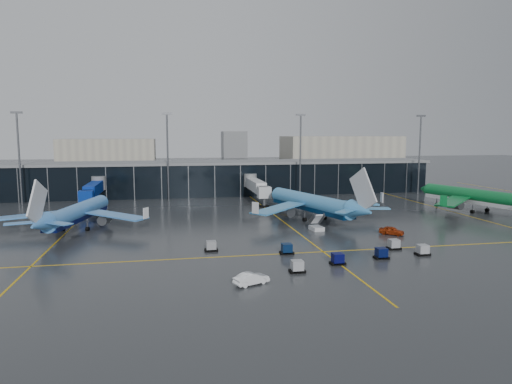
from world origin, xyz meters
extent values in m
plane|color=#282B2D|center=(0.00, 0.00, 0.00)|extent=(600.00, 600.00, 0.00)
cube|color=black|center=(0.00, 62.00, 5.00)|extent=(140.00, 16.00, 10.00)
cube|color=slate|center=(0.00, 62.00, 10.30)|extent=(142.00, 17.00, 0.80)
cylinder|color=#595B60|center=(-35.00, 53.50, 5.20)|extent=(4.00, 4.00, 4.00)
cube|color=navy|center=(-35.00, 40.00, 4.40)|extent=(3.00, 24.00, 3.00)
cylinder|color=#595B60|center=(-35.00, 32.50, 1.30)|extent=(1.00, 1.00, 2.60)
cylinder|color=#595B60|center=(10.00, 53.50, 5.20)|extent=(4.00, 4.00, 4.00)
cube|color=silver|center=(10.00, 40.00, 4.40)|extent=(3.00, 24.00, 3.00)
cylinder|color=#595B60|center=(10.00, 32.50, 1.30)|extent=(1.00, 1.00, 2.60)
cylinder|color=#595B60|center=(-55.00, 50.00, 12.50)|extent=(0.50, 0.50, 25.00)
cube|color=#595B60|center=(-55.00, 50.00, 25.20)|extent=(3.00, 0.40, 0.60)
cylinder|color=#595B60|center=(-15.00, 50.00, 12.50)|extent=(0.50, 0.50, 25.00)
cube|color=#595B60|center=(-15.00, 50.00, 25.20)|extent=(3.00, 0.40, 0.60)
cylinder|color=#595B60|center=(25.00, 50.00, 12.50)|extent=(0.50, 0.50, 25.00)
cube|color=#595B60|center=(25.00, 50.00, 25.20)|extent=(3.00, 0.40, 0.60)
cylinder|color=#595B60|center=(65.00, 50.00, 12.50)|extent=(0.50, 0.50, 25.00)
cube|color=#595B60|center=(65.00, 50.00, 25.20)|extent=(3.00, 0.40, 0.60)
cube|color=#B2AD99|center=(120.00, 260.00, 9.00)|extent=(90.00, 42.00, 18.00)
cube|color=#B2AD99|center=(-60.00, 280.00, 8.00)|extent=(70.00, 38.00, 16.00)
cube|color=#B2AD99|center=(40.00, 300.00, 11.00)|extent=(20.00, 20.00, 22.00)
cube|color=gold|center=(-35.00, 20.00, 0.01)|extent=(0.30, 120.00, 0.02)
cube|color=gold|center=(10.00, 20.00, 0.01)|extent=(0.30, 120.00, 0.02)
cube|color=gold|center=(55.00, 20.00, 0.01)|extent=(0.30, 120.00, 0.02)
cube|color=gold|center=(10.00, -15.00, 0.01)|extent=(220.00, 0.30, 0.02)
cube|color=black|center=(17.48, -20.75, 0.18)|extent=(2.20, 1.50, 0.36)
cube|color=#040C38|center=(17.48, -20.75, 0.95)|extent=(1.60, 1.50, 1.50)
cube|color=black|center=(22.25, -15.66, 0.18)|extent=(2.20, 1.50, 0.36)
cube|color=#909398|center=(22.25, -15.66, 0.95)|extent=(1.60, 1.50, 1.50)
cube|color=black|center=(24.94, -20.03, 0.18)|extent=(2.20, 1.50, 0.36)
cube|color=#96989E|center=(24.94, -20.03, 0.95)|extent=(1.60, 1.50, 1.50)
cube|color=black|center=(3.72, -15.19, 0.18)|extent=(2.20, 1.50, 0.36)
cube|color=#04173A|center=(3.72, -15.19, 0.95)|extent=(1.60, 1.50, 1.50)
cube|color=black|center=(2.63, -25.13, 0.18)|extent=(2.20, 1.50, 0.36)
cube|color=#9A9DA2|center=(2.63, -25.13, 0.95)|extent=(1.60, 1.50, 1.50)
cube|color=black|center=(-8.16, -11.07, 0.18)|extent=(2.20, 1.50, 0.36)
cube|color=gray|center=(-8.16, -11.07, 0.95)|extent=(1.60, 1.50, 1.50)
cube|color=black|center=(9.62, -22.51, 0.18)|extent=(2.20, 1.50, 0.36)
cube|color=#050740|center=(9.62, -22.51, 0.95)|extent=(1.60, 1.50, 1.50)
cube|color=silver|center=(14.33, 1.58, 0.40)|extent=(2.54, 3.42, 0.80)
cube|color=silver|center=(14.33, 1.58, 2.30)|extent=(1.90, 2.99, 2.29)
imported|color=#9F2E0C|center=(27.30, -5.09, 0.80)|extent=(4.68, 4.63, 1.60)
imported|color=white|center=(-4.63, -29.07, 0.79)|extent=(5.05, 3.47, 1.58)
camera|label=1|loc=(-14.76, -85.06, 19.21)|focal=32.00mm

